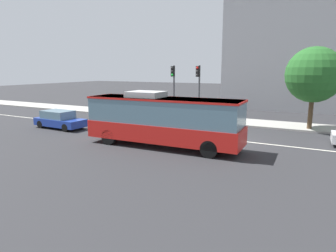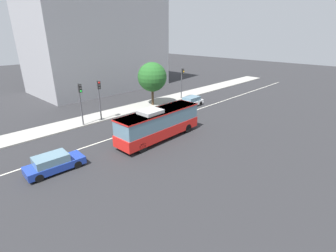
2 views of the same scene
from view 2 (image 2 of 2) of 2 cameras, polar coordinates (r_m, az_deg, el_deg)
ground_plane at (r=30.55m, az=-2.59°, el=0.67°), size 160.00×160.00×0.00m
sidewalk_kerb at (r=35.86m, az=-10.42°, el=3.55°), size 80.00×3.59×0.14m
lane_centre_line at (r=30.55m, az=-2.59°, el=0.68°), size 76.00×0.16×0.01m
transit_bus at (r=25.44m, az=-2.11°, el=0.78°), size 10.07×2.79×3.46m
sedan_blue at (r=21.95m, az=-25.12°, el=-7.87°), size 4.57×1.99×1.46m
sedan_white at (r=37.63m, az=5.34°, el=5.67°), size 4.56×1.96×1.46m
traffic_light_near_corner at (r=41.20m, az=3.35°, el=11.10°), size 0.32×0.62×5.20m
traffic_light_mid_block at (r=30.22m, az=-19.75°, el=6.29°), size 0.34×0.62×5.20m
traffic_light_far_corner at (r=31.42m, az=-15.74°, el=7.26°), size 0.35×0.62×5.20m
street_tree_kerbside_left at (r=37.17m, az=-3.71°, el=11.34°), size 4.34×4.34×6.59m
office_block_background at (r=51.67m, az=-16.24°, el=21.64°), size 25.33×14.54×23.80m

